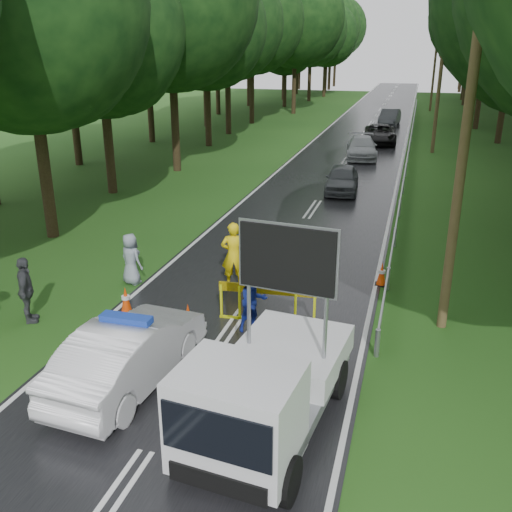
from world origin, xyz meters
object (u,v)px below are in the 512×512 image
(work_truck, at_px, (263,390))
(queue_car_third, at_px, (380,134))
(officer, at_px, (233,255))
(queue_car_second, at_px, (362,147))
(queue_car_fourth, at_px, (390,117))
(queue_car_first, at_px, (342,179))
(barrier, at_px, (267,294))
(civilian, at_px, (253,302))
(police_sedan, at_px, (129,353))

(work_truck, distance_m, queue_car_third, 34.32)
(officer, relative_size, queue_car_second, 0.43)
(officer, height_order, queue_car_fourth, officer)
(work_truck, relative_size, queue_car_fourth, 1.13)
(queue_car_first, distance_m, queue_car_fourth, 25.32)
(queue_car_fourth, bearing_deg, queue_car_second, -89.18)
(work_truck, bearing_deg, barrier, 110.10)
(work_truck, bearing_deg, civilian, 114.73)
(queue_car_fourth, bearing_deg, barrier, -87.40)
(police_sedan, distance_m, queue_car_second, 27.42)
(police_sedan, height_order, queue_car_fourth, police_sedan)
(barrier, distance_m, officer, 2.58)
(queue_car_second, bearing_deg, queue_car_fourth, 79.94)
(civilian, bearing_deg, barrier, 24.25)
(barrier, distance_m, queue_car_fourth, 39.86)
(police_sedan, relative_size, queue_car_third, 0.93)
(barrier, xyz_separation_m, officer, (-1.57, 2.04, 0.20))
(work_truck, distance_m, officer, 7.09)
(police_sedan, bearing_deg, civilian, -116.68)
(civilian, height_order, queue_car_first, civilian)
(barrier, bearing_deg, work_truck, -80.72)
(civilian, height_order, queue_car_third, civilian)
(work_truck, height_order, queue_car_second, work_truck)
(queue_car_first, xyz_separation_m, queue_car_fourth, (0.84, 25.30, 0.06))
(barrier, relative_size, civilian, 1.63)
(queue_car_third, relative_size, queue_car_fourth, 1.13)
(officer, xyz_separation_m, queue_car_fourth, (2.41, 37.81, -0.28))
(police_sedan, height_order, queue_car_first, police_sedan)
(officer, bearing_deg, queue_car_second, -111.00)
(civilian, xyz_separation_m, queue_car_second, (0.23, 24.28, -0.11))
(barrier, distance_m, queue_car_third, 29.79)
(police_sedan, height_order, queue_car_second, police_sedan)
(queue_car_first, relative_size, queue_car_second, 0.83)
(police_sedan, height_order, barrier, police_sedan)
(barrier, xyz_separation_m, queue_car_fourth, (0.84, 39.85, -0.08))
(civilian, distance_m, queue_car_second, 24.28)
(queue_car_first, bearing_deg, barrier, -94.11)
(officer, bearing_deg, queue_car_first, -114.02)
(queue_car_first, height_order, queue_car_second, queue_car_second)
(civilian, xyz_separation_m, queue_car_fourth, (1.07, 40.35, -0.06))
(barrier, relative_size, queue_car_third, 0.52)
(police_sedan, xyz_separation_m, queue_car_third, (2.79, 33.34, -0.05))
(barrier, height_order, queue_car_fourth, queue_car_fourth)
(police_sedan, distance_m, queue_car_third, 33.46)
(officer, relative_size, queue_car_third, 0.41)
(police_sedan, relative_size, work_truck, 0.92)
(barrier, relative_size, queue_car_second, 0.55)
(civilian, distance_m, queue_car_third, 30.30)
(civilian, xyz_separation_m, queue_car_first, (0.23, 15.04, -0.13))
(barrier, distance_m, civilian, 0.55)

